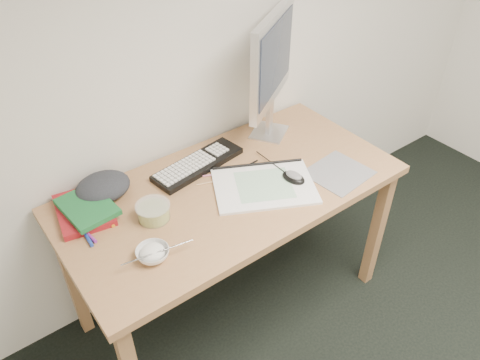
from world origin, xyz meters
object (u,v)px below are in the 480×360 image
object	(u,v)px
keyboard	(198,164)
monitor	(272,62)
sketchpad	(264,186)
rice_bowl	(153,254)
desk	(232,202)

from	to	relation	value
keyboard	monitor	xyz separation A→B (m)	(0.42, 0.02, 0.35)
sketchpad	rice_bowl	distance (m)	0.55
desk	rice_bowl	size ratio (longest dim) A/B	12.20
keyboard	rice_bowl	distance (m)	0.54
desk	sketchpad	bearing A→B (deg)	-38.21
sketchpad	rice_bowl	size ratio (longest dim) A/B	3.53
rice_bowl	monitor	bearing A→B (deg)	24.39
keyboard	monitor	world-z (taller)	monitor
desk	monitor	world-z (taller)	monitor
desk	keyboard	size ratio (longest dim) A/B	3.34
sketchpad	monitor	distance (m)	0.54
desk	monitor	bearing A→B (deg)	30.19
sketchpad	keyboard	size ratio (longest dim) A/B	0.97
monitor	rice_bowl	world-z (taller)	monitor
desk	rice_bowl	xyz separation A→B (m)	(-0.44, -0.15, 0.10)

